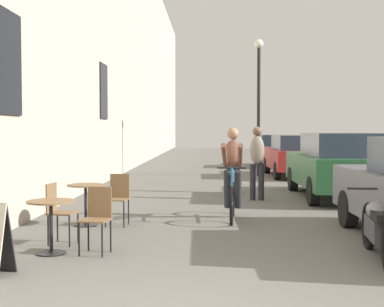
# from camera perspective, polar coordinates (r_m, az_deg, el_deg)

# --- Properties ---
(building_facade_left) EXTENTS (0.54, 68.00, 10.63)m
(building_facade_left) POSITION_cam_1_polar(r_m,az_deg,el_deg) (19.06, -9.16, 13.49)
(building_facade_left) COLOR #B7AD99
(building_facade_left) RESTS_ON ground_plane
(cafe_table_near) EXTENTS (0.64, 0.64, 0.72)m
(cafe_table_near) POSITION_cam_1_polar(r_m,az_deg,el_deg) (7.64, -14.46, -6.25)
(cafe_table_near) COLOR black
(cafe_table_near) RESTS_ON ground_plane
(cafe_chair_near_toward_street) EXTENTS (0.44, 0.44, 0.89)m
(cafe_chair_near_toward_street) POSITION_cam_1_polar(r_m,az_deg,el_deg) (7.56, -9.85, -6.32)
(cafe_chair_near_toward_street) COLOR black
(cafe_chair_near_toward_street) RESTS_ON ground_plane
(cafe_chair_near_toward_wall) EXTENTS (0.43, 0.43, 0.89)m
(cafe_chair_near_toward_wall) POSITION_cam_1_polar(r_m,az_deg,el_deg) (8.25, -13.75, -5.62)
(cafe_chair_near_toward_wall) COLOR black
(cafe_chair_near_toward_wall) RESTS_ON ground_plane
(cafe_table_mid) EXTENTS (0.64, 0.64, 0.72)m
(cafe_table_mid) POSITION_cam_1_polar(r_m,az_deg,el_deg) (9.71, -11.01, -4.35)
(cafe_table_mid) COLOR black
(cafe_table_mid) RESTS_ON ground_plane
(cafe_chair_mid_toward_street) EXTENTS (0.42, 0.42, 0.89)m
(cafe_chair_mid_toward_street) POSITION_cam_1_polar(r_m,az_deg,el_deg) (9.68, -7.68, -4.37)
(cafe_chair_mid_toward_street) COLOR black
(cafe_chair_mid_toward_street) RESTS_ON ground_plane
(cyclist_on_bicycle) EXTENTS (0.52, 1.76, 1.74)m
(cyclist_on_bicycle) POSITION_cam_1_polar(r_m,az_deg,el_deg) (10.25, 4.25, -2.33)
(cyclist_on_bicycle) COLOR black
(cyclist_on_bicycle) RESTS_ON ground_plane
(pedestrian_near) EXTENTS (0.36, 0.26, 1.74)m
(pedestrian_near) POSITION_cam_1_polar(r_m,az_deg,el_deg) (13.02, 6.78, -0.55)
(pedestrian_near) COLOR #26262D
(pedestrian_near) RESTS_ON ground_plane
(pedestrian_mid) EXTENTS (0.37, 0.29, 1.63)m
(pedestrian_mid) POSITION_cam_1_polar(r_m,az_deg,el_deg) (14.47, 4.32, -0.50)
(pedestrian_mid) COLOR #26262D
(pedestrian_mid) RESTS_ON ground_plane
(street_lamp) EXTENTS (0.32, 0.32, 4.90)m
(street_lamp) POSITION_cam_1_polar(r_m,az_deg,el_deg) (19.94, 6.95, 6.62)
(street_lamp) COLOR black
(street_lamp) RESTS_ON ground_plane
(parked_car_second) EXTENTS (1.89, 4.47, 1.59)m
(parked_car_second) POSITION_cam_1_polar(r_m,az_deg,el_deg) (13.76, 14.92, -1.11)
(parked_car_second) COLOR #23512D
(parked_car_second) RESTS_ON ground_plane
(parked_car_third) EXTENTS (1.82, 4.18, 1.47)m
(parked_car_third) POSITION_cam_1_polar(r_m,az_deg,el_deg) (19.71, 10.60, -0.17)
(parked_car_third) COLOR maroon
(parked_car_third) RESTS_ON ground_plane
(parked_car_fourth) EXTENTS (1.83, 4.10, 1.44)m
(parked_car_fourth) POSITION_cam_1_polar(r_m,az_deg,el_deg) (24.86, 8.72, 0.35)
(parked_car_fourth) COLOR #595960
(parked_car_fourth) RESTS_ON ground_plane
(parked_motorcycle) EXTENTS (0.62, 2.14, 0.92)m
(parked_motorcycle) POSITION_cam_1_polar(r_m,az_deg,el_deg) (7.45, 18.86, -7.42)
(parked_motorcycle) COLOR black
(parked_motorcycle) RESTS_ON ground_plane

